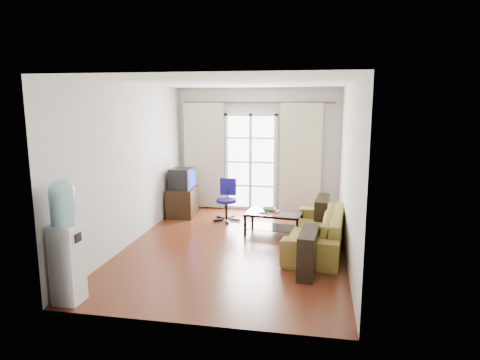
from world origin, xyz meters
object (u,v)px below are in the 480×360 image
coffee_table (274,220)px  tv_stand (183,202)px  water_cooler (66,239)px  sofa (316,230)px  crt_tv (181,179)px  task_chair (227,208)px

coffee_table → tv_stand: (-2.06, 0.96, 0.03)m
tv_stand → water_cooler: size_ratio=0.53×
coffee_table → tv_stand: tv_stand is taller
sofa → crt_tv: bearing=-113.0°
tv_stand → coffee_table: bearing=-29.4°
coffee_table → crt_tv: crt_tv is taller
coffee_table → water_cooler: size_ratio=0.70×
tv_stand → water_cooler: bearing=-95.7°
tv_stand → task_chair: size_ratio=0.96×
crt_tv → sofa: bearing=-25.4°
tv_stand → task_chair: (1.01, -0.21, -0.05)m
sofa → tv_stand: 3.25m
sofa → tv_stand: sofa is taller
coffee_table → water_cooler: water_cooler is taller
sofa → task_chair: size_ratio=2.62×
coffee_table → crt_tv: 2.31m
crt_tv → coffee_table: bearing=-20.7°
coffee_table → tv_stand: 2.27m
task_chair → water_cooler: 4.10m
coffee_table → task_chair: 1.29m
sofa → water_cooler: 3.90m
task_chair → coffee_table: bearing=-35.5°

